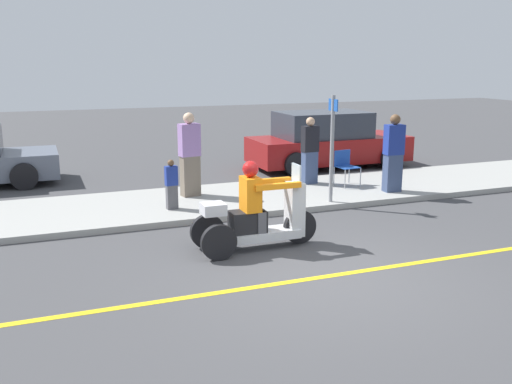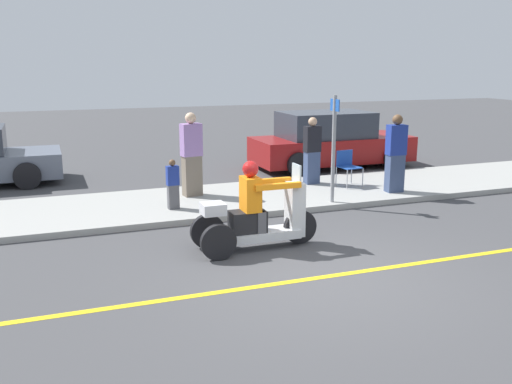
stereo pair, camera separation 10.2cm
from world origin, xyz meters
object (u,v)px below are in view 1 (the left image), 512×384
street_sign (332,145)px  motorcycle_trike (256,217)px  spectator_by_tree (172,185)px  spectator_with_child (310,152)px  parked_car_lot_far (327,141)px  spectator_mid_group (393,155)px  spectator_near_curb (190,156)px  folding_chair_set_back (345,164)px

street_sign → motorcycle_trike: bearing=-141.3°
motorcycle_trike → spectator_by_tree: bearing=107.6°
spectator_by_tree → spectator_with_child: bearing=18.1°
spectator_with_child → street_sign: bearing=-102.4°
motorcycle_trike → spectator_with_child: size_ratio=1.32×
parked_car_lot_far → street_sign: 4.65m
spectator_with_child → street_sign: street_sign is taller
spectator_mid_group → spectator_near_curb: bearing=164.2°
motorcycle_trike → folding_chair_set_back: motorcycle_trike is taller
motorcycle_trike → spectator_mid_group: size_ratio=1.21×
folding_chair_set_back → parked_car_lot_far: parked_car_lot_far is taller
spectator_with_child → parked_car_lot_far: spectator_with_child is taller
spectator_with_child → parked_car_lot_far: (1.70, 2.33, -0.14)m
spectator_with_child → spectator_near_curb: bearing=-176.0°
motorcycle_trike → spectator_with_child: 4.67m
spectator_mid_group → street_sign: (-1.74, -0.35, 0.37)m
spectator_with_child → spectator_by_tree: spectator_with_child is taller
parked_car_lot_far → spectator_by_tree: bearing=-146.5°
spectator_by_tree → parked_car_lot_far: parked_car_lot_far is taller
spectator_mid_group → spectator_with_child: bearing=133.4°
spectator_by_tree → folding_chair_set_back: spectator_by_tree is taller
spectator_by_tree → folding_chair_set_back: bearing=9.2°
spectator_mid_group → spectator_near_curb: size_ratio=0.96×
spectator_mid_group → spectator_by_tree: (-4.96, 0.25, -0.35)m
spectator_near_curb → folding_chair_set_back: size_ratio=2.20×
spectator_mid_group → folding_chair_set_back: size_ratio=2.10×
parked_car_lot_far → spectator_near_curb: bearing=-151.5°
spectator_near_curb → street_sign: size_ratio=0.82×
motorcycle_trike → street_sign: street_sign is taller
motorcycle_trike → parked_car_lot_far: size_ratio=0.46×
spectator_with_child → spectator_mid_group: size_ratio=0.92×
motorcycle_trike → folding_chair_set_back: 4.75m
folding_chair_set_back → parked_car_lot_far: (1.02, 2.82, 0.12)m
folding_chair_set_back → parked_car_lot_far: size_ratio=0.18×
spectator_near_curb → folding_chair_set_back: 3.68m
spectator_with_child → parked_car_lot_far: size_ratio=0.35×
spectator_by_tree → parked_car_lot_far: 6.36m
spectator_near_curb → parked_car_lot_far: size_ratio=0.40×
motorcycle_trike → spectator_mid_group: spectator_mid_group is taller
spectator_near_curb → parked_car_lot_far: spectator_near_curb is taller
parked_car_lot_far → motorcycle_trike: bearing=-126.7°
folding_chair_set_back → street_sign: bearing=-129.6°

